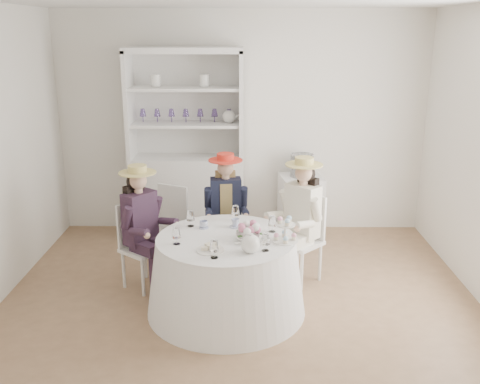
{
  "coord_description": "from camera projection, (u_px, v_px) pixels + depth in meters",
  "views": [
    {
      "loc": [
        0.05,
        -4.52,
        2.46
      ],
      "look_at": [
        0.0,
        0.1,
        1.05
      ],
      "focal_mm": 40.0,
      "sensor_mm": 36.0,
      "label": 1
    }
  ],
  "objects": [
    {
      "name": "ground",
      "position": [
        240.0,
        301.0,
        5.04
      ],
      "size": [
        4.5,
        4.5,
        0.0
      ],
      "primitive_type": "plane",
      "color": "#836041",
      "rests_on": "ground"
    },
    {
      "name": "wall_back",
      "position": [
        242.0,
        124.0,
        6.56
      ],
      "size": [
        4.5,
        0.0,
        4.5
      ],
      "primitive_type": "plane",
      "rotation": [
        1.57,
        0.0,
        0.0
      ],
      "color": "white",
      "rests_on": "ground"
    },
    {
      "name": "wall_front",
      "position": [
        236.0,
        255.0,
        2.74
      ],
      "size": [
        4.5,
        0.0,
        4.5
      ],
      "primitive_type": "plane",
      "rotation": [
        -1.57,
        0.0,
        0.0
      ],
      "color": "white",
      "rests_on": "ground"
    },
    {
      "name": "tea_table",
      "position": [
        226.0,
        275.0,
        4.8
      ],
      "size": [
        1.43,
        1.43,
        0.71
      ],
      "rotation": [
        0.0,
        0.0,
        0.03
      ],
      "color": "white",
      "rests_on": "ground"
    },
    {
      "name": "hutch",
      "position": [
        188.0,
        172.0,
        6.45
      ],
      "size": [
        1.47,
        0.85,
        2.27
      ],
      "rotation": [
        0.0,
        0.0,
        0.27
      ],
      "color": "silver",
      "rests_on": "ground"
    },
    {
      "name": "side_table",
      "position": [
        300.0,
        206.0,
        6.57
      ],
      "size": [
        0.55,
        0.55,
        0.76
      ],
      "primitive_type": "cube",
      "rotation": [
        0.0,
        0.0,
        0.14
      ],
      "color": "silver",
      "rests_on": "ground"
    },
    {
      "name": "hatbox",
      "position": [
        302.0,
        165.0,
        6.42
      ],
      "size": [
        0.34,
        0.34,
        0.27
      ],
      "primitive_type": "cylinder",
      "rotation": [
        0.0,
        0.0,
        -0.31
      ],
      "color": "black",
      "rests_on": "side_table"
    },
    {
      "name": "guest_left",
      "position": [
        142.0,
        220.0,
        5.13
      ],
      "size": [
        0.53,
        0.51,
        1.24
      ],
      "rotation": [
        0.0,
        0.0,
        0.91
      ],
      "color": "silver",
      "rests_on": "ground"
    },
    {
      "name": "guest_mid",
      "position": [
        226.0,
        204.0,
        5.6
      ],
      "size": [
        0.46,
        0.47,
        1.25
      ],
      "rotation": [
        0.0,
        0.0,
        0.09
      ],
      "color": "silver",
      "rests_on": "ground"
    },
    {
      "name": "guest_right",
      "position": [
        301.0,
        213.0,
        5.26
      ],
      "size": [
        0.55,
        0.55,
        1.29
      ],
      "rotation": [
        0.0,
        0.0,
        -0.78
      ],
      "color": "silver",
      "rests_on": "ground"
    },
    {
      "name": "spare_chair",
      "position": [
        179.0,
        220.0,
        5.78
      ],
      "size": [
        0.49,
        0.49,
        0.9
      ],
      "rotation": [
        0.0,
        0.0,
        2.71
      ],
      "color": "silver",
      "rests_on": "ground"
    },
    {
      "name": "teacup_a",
      "position": [
        204.0,
        225.0,
        4.91
      ],
      "size": [
        0.09,
        0.09,
        0.06
      ],
      "primitive_type": "imported",
      "rotation": [
        0.0,
        0.0,
        -0.23
      ],
      "color": "white",
      "rests_on": "tea_table"
    },
    {
      "name": "teacup_b",
      "position": [
        235.0,
        223.0,
        4.93
      ],
      "size": [
        0.1,
        0.1,
        0.07
      ],
      "primitive_type": "imported",
      "rotation": [
        0.0,
        0.0,
        -0.43
      ],
      "color": "white",
      "rests_on": "tea_table"
    },
    {
      "name": "teacup_c",
      "position": [
        251.0,
        229.0,
        4.81
      ],
      "size": [
        0.08,
        0.08,
        0.06
      ],
      "primitive_type": "imported",
      "rotation": [
        0.0,
        0.0,
        -0.06
      ],
      "color": "white",
      "rests_on": "tea_table"
    },
    {
      "name": "flower_bowl",
      "position": [
        248.0,
        238.0,
        4.6
      ],
      "size": [
        0.23,
        0.23,
        0.05
      ],
      "primitive_type": "imported",
      "rotation": [
        0.0,
        0.0,
        0.09
      ],
      "color": "white",
      "rests_on": "tea_table"
    },
    {
      "name": "flower_arrangement",
      "position": [
        249.0,
        230.0,
        4.64
      ],
      "size": [
        0.18,
        0.18,
        0.07
      ],
      "rotation": [
        0.0,
        0.0,
        -0.11
      ],
      "color": "#D2698D",
      "rests_on": "tea_table"
    },
    {
      "name": "table_teapot",
      "position": [
        251.0,
        244.0,
        4.37
      ],
      "size": [
        0.23,
        0.16,
        0.17
      ],
      "rotation": [
        0.0,
        0.0,
        -0.38
      ],
      "color": "white",
      "rests_on": "tea_table"
    },
    {
      "name": "sandwich_plate",
      "position": [
        210.0,
        249.0,
        4.41
      ],
      "size": [
        0.23,
        0.23,
        0.05
      ],
      "rotation": [
        0.0,
        0.0,
        0.27
      ],
      "color": "white",
      "rests_on": "tea_table"
    },
    {
      "name": "cupcake_stand",
      "position": [
        285.0,
        233.0,
        4.59
      ],
      "size": [
        0.23,
        0.23,
        0.21
      ],
      "rotation": [
        0.0,
        0.0,
        0.37
      ],
      "color": "white",
      "rests_on": "tea_table"
    },
    {
      "name": "stemware_set",
      "position": [
        226.0,
        230.0,
        4.67
      ],
      "size": [
        0.91,
        0.95,
        0.15
      ],
      "color": "white",
      "rests_on": "tea_table"
    }
  ]
}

